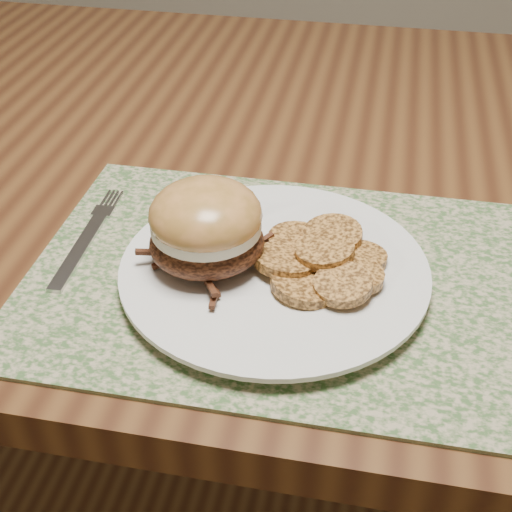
{
  "coord_description": "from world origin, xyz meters",
  "views": [
    {
      "loc": [
        0.1,
        -0.76,
        1.16
      ],
      "look_at": [
        0.0,
        -0.28,
        0.79
      ],
      "focal_mm": 50.0,
      "sensor_mm": 36.0,
      "label": 1
    }
  ],
  "objects": [
    {
      "name": "dining_table",
      "position": [
        0.0,
        0.0,
        0.67
      ],
      "size": [
        1.5,
        0.9,
        0.75
      ],
      "color": "brown",
      "rests_on": "ground"
    },
    {
      "name": "placemat",
      "position": [
        0.02,
        -0.26,
        0.75
      ],
      "size": [
        0.45,
        0.33,
        0.0
      ],
      "primitive_type": "cube",
      "color": "#406132",
      "rests_on": "dining_table"
    },
    {
      "name": "dinner_plate",
      "position": [
        0.02,
        -0.26,
        0.76
      ],
      "size": [
        0.26,
        0.26,
        0.02
      ],
      "primitive_type": "cylinder",
      "color": "white",
      "rests_on": "placemat"
    },
    {
      "name": "pork_sandwich",
      "position": [
        -0.04,
        -0.27,
        0.81
      ],
      "size": [
        0.13,
        0.13,
        0.08
      ],
      "rotation": [
        0.0,
        0.0,
        0.41
      ],
      "color": "black",
      "rests_on": "dinner_plate"
    },
    {
      "name": "roasted_potatoes",
      "position": [
        0.06,
        -0.26,
        0.78
      ],
      "size": [
        0.14,
        0.14,
        0.03
      ],
      "color": "#BE7E38",
      "rests_on": "dinner_plate"
    },
    {
      "name": "fork",
      "position": [
        -0.17,
        -0.23,
        0.76
      ],
      "size": [
        0.02,
        0.17,
        0.0
      ],
      "rotation": [
        0.0,
        0.0,
        0.03
      ],
      "color": "#B3B3BA",
      "rests_on": "placemat"
    }
  ]
}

